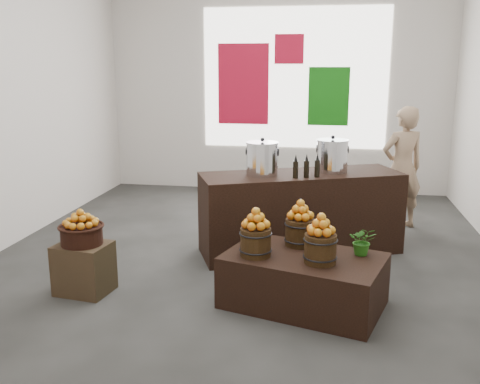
% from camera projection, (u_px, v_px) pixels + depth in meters
% --- Properties ---
extents(ground, '(7.00, 7.00, 0.00)m').
position_uv_depth(ground, '(246.00, 254.00, 6.47)').
color(ground, '#3C3B39').
rests_on(ground, ground).
extents(back_wall, '(6.00, 0.04, 4.00)m').
position_uv_depth(back_wall, '(277.00, 79.00, 9.37)').
color(back_wall, beige).
rests_on(back_wall, ground).
extents(back_opening, '(3.20, 0.02, 2.40)m').
position_uv_depth(back_opening, '(294.00, 79.00, 9.30)').
color(back_opening, white).
rests_on(back_opening, back_wall).
extents(deco_red_left, '(0.90, 0.04, 1.40)m').
position_uv_depth(deco_red_left, '(243.00, 84.00, 9.46)').
color(deco_red_left, '#B70E2A').
rests_on(deco_red_left, back_wall).
extents(deco_green_right, '(0.70, 0.04, 1.00)m').
position_uv_depth(deco_green_right, '(329.00, 96.00, 9.26)').
color(deco_green_right, '#12650F').
rests_on(deco_green_right, back_wall).
extents(deco_red_upper, '(0.50, 0.04, 0.50)m').
position_uv_depth(deco_red_upper, '(289.00, 49.00, 9.19)').
color(deco_red_upper, '#B70E2A').
rests_on(deco_red_upper, back_wall).
extents(crate, '(0.56, 0.48, 0.51)m').
position_uv_depth(crate, '(84.00, 268.00, 5.34)').
color(crate, '#473121').
rests_on(crate, ground).
extents(wicker_basket, '(0.41, 0.41, 0.18)m').
position_uv_depth(wicker_basket, '(82.00, 235.00, 5.26)').
color(wicker_basket, black).
rests_on(wicker_basket, crate).
extents(apples_in_basket, '(0.32, 0.32, 0.17)m').
position_uv_depth(apples_in_basket, '(80.00, 218.00, 5.22)').
color(apples_in_basket, '#A80506').
rests_on(apples_in_basket, wicker_basket).
extents(display_table, '(1.63, 1.26, 0.50)m').
position_uv_depth(display_table, '(303.00, 280.00, 5.05)').
color(display_table, black).
rests_on(display_table, ground).
extents(apple_bucket_front_left, '(0.29, 0.29, 0.27)m').
position_uv_depth(apple_bucket_front_left, '(256.00, 242.00, 4.96)').
color(apple_bucket_front_left, '#36240E').
rests_on(apple_bucket_front_left, display_table).
extents(apples_in_bucket_front_left, '(0.22, 0.22, 0.19)m').
position_uv_depth(apples_in_bucket_front_left, '(256.00, 218.00, 4.91)').
color(apples_in_bucket_front_left, '#A80506').
rests_on(apples_in_bucket_front_left, apple_bucket_front_left).
extents(apple_bucket_front_right, '(0.29, 0.29, 0.27)m').
position_uv_depth(apple_bucket_front_right, '(320.00, 249.00, 4.78)').
color(apple_bucket_front_right, '#36240E').
rests_on(apple_bucket_front_right, display_table).
extents(apples_in_bucket_front_right, '(0.22, 0.22, 0.19)m').
position_uv_depth(apples_in_bucket_front_right, '(321.00, 224.00, 4.73)').
color(apples_in_bucket_front_right, '#A80506').
rests_on(apples_in_bucket_front_right, apple_bucket_front_right).
extents(apple_bucket_rear, '(0.29, 0.29, 0.27)m').
position_uv_depth(apple_bucket_rear, '(300.00, 232.00, 5.25)').
color(apple_bucket_rear, '#36240E').
rests_on(apple_bucket_rear, display_table).
extents(apples_in_bucket_rear, '(0.22, 0.22, 0.19)m').
position_uv_depth(apples_in_bucket_rear, '(300.00, 210.00, 5.20)').
color(apples_in_bucket_rear, '#A80506').
rests_on(apples_in_bucket_rear, apple_bucket_rear).
extents(herb_garnish_right, '(0.25, 0.22, 0.28)m').
position_uv_depth(herb_garnish_right, '(363.00, 241.00, 4.98)').
color(herb_garnish_right, '#1E5812').
rests_on(herb_garnish_right, display_table).
extents(herb_garnish_left, '(0.16, 0.13, 0.28)m').
position_uv_depth(herb_garnish_left, '(252.00, 229.00, 5.33)').
color(herb_garnish_left, '#1E5812').
rests_on(herb_garnish_left, display_table).
extents(counter, '(2.50, 1.63, 0.98)m').
position_uv_depth(counter, '(301.00, 213.00, 6.46)').
color(counter, black).
rests_on(counter, ground).
extents(stock_pot_left, '(0.37, 0.37, 0.37)m').
position_uv_depth(stock_pot_left, '(262.00, 160.00, 6.19)').
color(stock_pot_left, silver).
rests_on(stock_pot_left, counter).
extents(stock_pot_center, '(0.37, 0.37, 0.37)m').
position_uv_depth(stock_pot_center, '(332.00, 157.00, 6.39)').
color(stock_pot_center, silver).
rests_on(stock_pot_center, counter).
extents(oil_cruets, '(0.27, 0.16, 0.27)m').
position_uv_depth(oil_cruets, '(309.00, 166.00, 6.09)').
color(oil_cruets, black).
rests_on(oil_cruets, counter).
extents(shopper, '(0.73, 0.62, 1.70)m').
position_uv_depth(shopper, '(402.00, 168.00, 7.37)').
color(shopper, '#95775B').
rests_on(shopper, ground).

